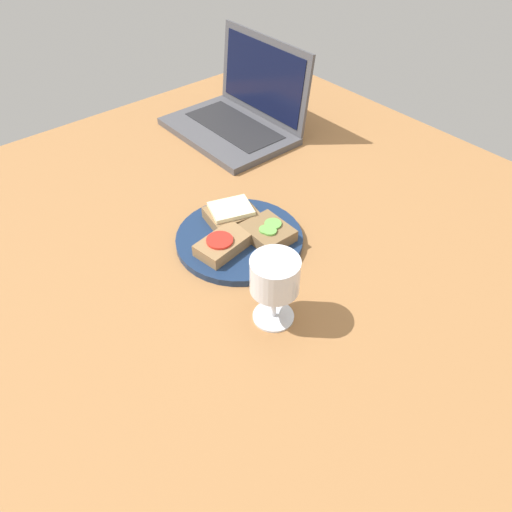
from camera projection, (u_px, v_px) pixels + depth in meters
The scene contains 7 objects.
wooden_table at pixel (243, 250), 100.42cm from camera, with size 140.00×140.00×3.00cm, color #9E6B3D.
plate at pixel (241, 238), 99.73cm from camera, with size 25.33×25.33×1.47cm, color navy.
sandwich_with_tomato at pixel (224, 244), 95.15cm from camera, with size 7.77×11.36×2.95cm.
sandwich_with_cucumber at pixel (268, 232), 97.87cm from camera, with size 9.31×7.85×2.92cm.
sandwich_with_cheese at pixel (231, 214), 101.78cm from camera, with size 9.52×10.93×3.34cm.
wine_glass at pixel (275, 278), 79.05cm from camera, with size 8.10×8.10×13.04cm.
laptop at pixel (239, 114), 131.24cm from camera, with size 33.59×25.14×22.34cm.
Camera 1 is at (58.94, -46.36, 68.35)cm, focal length 35.00 mm.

